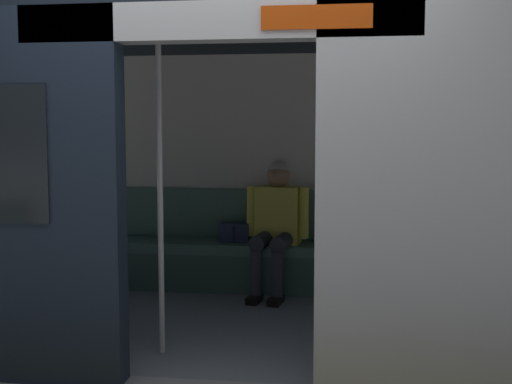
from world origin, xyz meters
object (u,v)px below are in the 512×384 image
train_car (239,123)px  handbag (235,232)px  person_seated (276,219)px  book (324,242)px  grab_pole_door (160,192)px  bench_seat (267,255)px

train_car → handbag: (0.22, -1.07, -0.96)m
person_seated → handbag: person_seated is taller
person_seated → book: 0.47m
grab_pole_door → bench_seat: bearing=-105.7°
train_car → bench_seat: bearing=-94.3°
train_car → person_seated: (-0.16, -0.96, -0.83)m
person_seated → handbag: (0.38, -0.10, -0.14)m
handbag → book: size_ratio=1.18×
bench_seat → book: size_ratio=13.32×
person_seated → train_car: bearing=80.7°
train_car → person_seated: train_car is taller
person_seated → grab_pole_door: size_ratio=0.56×
train_car → bench_seat: 1.54m
book → grab_pole_door: (0.96, 1.73, 0.60)m
bench_seat → book: bearing=-174.7°
book → train_car: bearing=44.9°
grab_pole_door → person_seated: bearing=-108.7°
book → grab_pole_door: grab_pole_door is taller
person_seated → handbag: 0.41m
book → grab_pole_door: 2.07m
handbag → person_seated: bearing=164.9°
grab_pole_door → handbag: bearing=-95.8°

